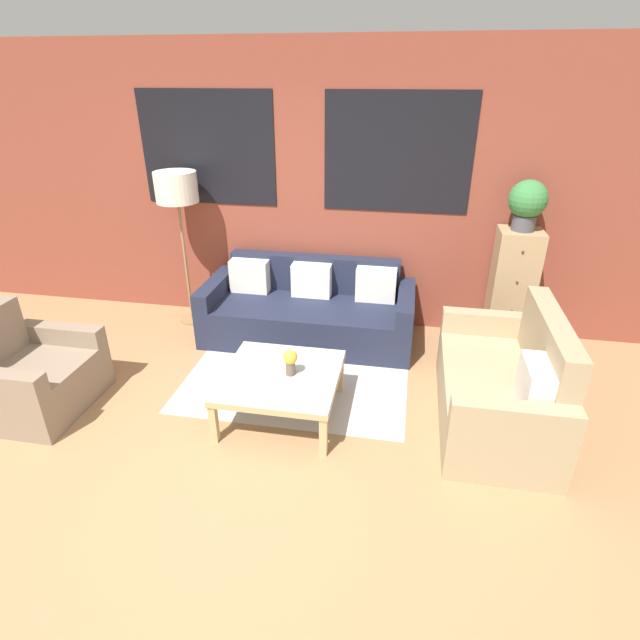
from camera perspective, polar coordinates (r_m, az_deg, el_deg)
ground_plane at (r=3.74m, az=-10.11°, el=-15.62°), size 16.00×16.00×0.00m
wall_back_brick at (r=5.25m, az=-2.17°, el=14.57°), size 8.40×0.09×2.80m
rug at (r=4.61m, az=-2.48°, el=-6.20°), size 1.98×1.56×0.00m
couch_dark at (r=5.12m, az=-1.27°, el=0.98°), size 2.10×0.88×0.78m
settee_vintage at (r=4.11m, az=20.15°, el=-7.31°), size 0.80×1.51×0.92m
armchair_corner at (r=4.69m, az=-30.13°, el=-5.61°), size 0.80×0.88×0.84m
coffee_table at (r=3.94m, az=-4.48°, el=-6.80°), size 0.90×0.90×0.38m
floor_lamp at (r=5.30m, az=-16.05°, el=13.81°), size 0.42×0.42×1.62m
drawer_cabinet at (r=5.22m, az=21.02°, el=3.31°), size 0.40×0.38×1.18m
potted_plant at (r=4.97m, az=22.62°, el=12.32°), size 0.34×0.34×0.46m
flower_vase at (r=3.84m, az=-3.41°, el=-4.65°), size 0.11×0.11×0.21m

